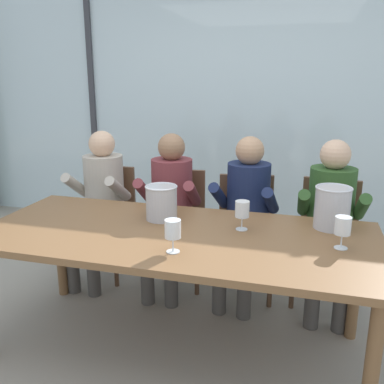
{
  "coord_description": "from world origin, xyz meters",
  "views": [
    {
      "loc": [
        0.71,
        -2.17,
        1.63
      ],
      "look_at": [
        0.0,
        0.35,
        0.91
      ],
      "focal_mm": 39.3,
      "sensor_mm": 36.0,
      "label": 1
    }
  ],
  "objects_px": {
    "wine_glass_center_pour": "(173,230)",
    "wine_glass_by_right_taster": "(242,210)",
    "person_navy_polo": "(245,208)",
    "ice_bucket_secondary": "(332,207)",
    "chair_right_of_center": "(327,230)",
    "wine_glass_near_bucket": "(343,227)",
    "chair_near_curtain": "(107,211)",
    "person_maroon_top": "(170,201)",
    "person_olive_shirt": "(331,215)",
    "ice_bucket_primary": "(161,202)",
    "dining_table": "(176,244)",
    "wine_glass_by_left_taster": "(169,193)",
    "person_beige_jumper": "(100,196)",
    "chair_left_of_center": "(178,217)",
    "chair_center": "(245,225)"
  },
  "relations": [
    {
      "from": "dining_table",
      "to": "chair_right_of_center",
      "type": "relative_size",
      "value": 2.56
    },
    {
      "from": "person_navy_polo",
      "to": "wine_glass_near_bucket",
      "type": "distance_m",
      "value": 0.99
    },
    {
      "from": "wine_glass_by_right_taster",
      "to": "chair_center",
      "type": "bearing_deg",
      "value": 96.32
    },
    {
      "from": "person_navy_polo",
      "to": "wine_glass_near_bucket",
      "type": "xyz_separation_m",
      "value": [
        0.62,
        -0.76,
        0.18
      ]
    },
    {
      "from": "dining_table",
      "to": "wine_glass_near_bucket",
      "type": "xyz_separation_m",
      "value": [
        0.91,
        0.01,
        0.19
      ]
    },
    {
      "from": "person_olive_shirt",
      "to": "ice_bucket_primary",
      "type": "xyz_separation_m",
      "value": [
        -1.05,
        -0.57,
        0.17
      ]
    },
    {
      "from": "chair_left_of_center",
      "to": "wine_glass_by_right_taster",
      "type": "distance_m",
      "value": 1.06
    },
    {
      "from": "ice_bucket_primary",
      "to": "wine_glass_by_right_taster",
      "type": "bearing_deg",
      "value": -5.81
    },
    {
      "from": "ice_bucket_primary",
      "to": "wine_glass_near_bucket",
      "type": "distance_m",
      "value": 1.08
    },
    {
      "from": "person_beige_jumper",
      "to": "ice_bucket_primary",
      "type": "height_order",
      "value": "person_beige_jumper"
    },
    {
      "from": "chair_center",
      "to": "dining_table",
      "type": "bearing_deg",
      "value": -115.98
    },
    {
      "from": "person_beige_jumper",
      "to": "person_navy_polo",
      "type": "distance_m",
      "value": 1.18
    },
    {
      "from": "dining_table",
      "to": "person_maroon_top",
      "type": "relative_size",
      "value": 1.89
    },
    {
      "from": "dining_table",
      "to": "ice_bucket_primary",
      "type": "xyz_separation_m",
      "value": [
        -0.16,
        0.2,
        0.18
      ]
    },
    {
      "from": "person_navy_polo",
      "to": "wine_glass_by_right_taster",
      "type": "height_order",
      "value": "person_navy_polo"
    },
    {
      "from": "wine_glass_by_left_taster",
      "to": "wine_glass_near_bucket",
      "type": "distance_m",
      "value": 1.15
    },
    {
      "from": "wine_glass_center_pour",
      "to": "ice_bucket_primary",
      "type": "bearing_deg",
      "value": 115.91
    },
    {
      "from": "chair_center",
      "to": "wine_glass_by_left_taster",
      "type": "height_order",
      "value": "wine_glass_by_left_taster"
    },
    {
      "from": "ice_bucket_primary",
      "to": "wine_glass_by_left_taster",
      "type": "bearing_deg",
      "value": 94.42
    },
    {
      "from": "wine_glass_by_left_taster",
      "to": "wine_glass_by_right_taster",
      "type": "bearing_deg",
      "value": -25.51
    },
    {
      "from": "person_maroon_top",
      "to": "chair_left_of_center",
      "type": "bearing_deg",
      "value": 79.06
    },
    {
      "from": "person_olive_shirt",
      "to": "person_maroon_top",
      "type": "bearing_deg",
      "value": 179.27
    },
    {
      "from": "chair_near_curtain",
      "to": "wine_glass_center_pour",
      "type": "bearing_deg",
      "value": -51.42
    },
    {
      "from": "dining_table",
      "to": "wine_glass_center_pour",
      "type": "relative_size",
      "value": 13.25
    },
    {
      "from": "chair_left_of_center",
      "to": "wine_glass_by_right_taster",
      "type": "relative_size",
      "value": 5.17
    },
    {
      "from": "chair_left_of_center",
      "to": "wine_glass_near_bucket",
      "type": "distance_m",
      "value": 1.53
    },
    {
      "from": "chair_center",
      "to": "person_maroon_top",
      "type": "height_order",
      "value": "person_maroon_top"
    },
    {
      "from": "person_beige_jumper",
      "to": "ice_bucket_secondary",
      "type": "height_order",
      "value": "person_beige_jumper"
    },
    {
      "from": "wine_glass_by_left_taster",
      "to": "person_olive_shirt",
      "type": "bearing_deg",
      "value": 18.96
    },
    {
      "from": "chair_near_curtain",
      "to": "wine_glass_by_right_taster",
      "type": "bearing_deg",
      "value": -31.91
    },
    {
      "from": "chair_near_curtain",
      "to": "chair_right_of_center",
      "type": "distance_m",
      "value": 1.79
    },
    {
      "from": "chair_center",
      "to": "person_beige_jumper",
      "type": "height_order",
      "value": "person_beige_jumper"
    },
    {
      "from": "ice_bucket_primary",
      "to": "chair_near_curtain",
      "type": "bearing_deg",
      "value": 136.72
    },
    {
      "from": "chair_right_of_center",
      "to": "wine_glass_near_bucket",
      "type": "relative_size",
      "value": 5.17
    },
    {
      "from": "chair_center",
      "to": "wine_glass_by_left_taster",
      "type": "xyz_separation_m",
      "value": [
        -0.45,
        -0.48,
        0.35
      ]
    },
    {
      "from": "person_olive_shirt",
      "to": "wine_glass_near_bucket",
      "type": "relative_size",
      "value": 7.0
    },
    {
      "from": "chair_left_of_center",
      "to": "person_navy_polo",
      "type": "bearing_deg",
      "value": -23.07
    },
    {
      "from": "person_maroon_top",
      "to": "person_olive_shirt",
      "type": "relative_size",
      "value": 1.0
    },
    {
      "from": "person_navy_polo",
      "to": "ice_bucket_secondary",
      "type": "relative_size",
      "value": 4.82
    },
    {
      "from": "person_beige_jumper",
      "to": "wine_glass_by_right_taster",
      "type": "distance_m",
      "value": 1.41
    },
    {
      "from": "wine_glass_center_pour",
      "to": "wine_glass_by_right_taster",
      "type": "xyz_separation_m",
      "value": [
        0.29,
        0.42,
        -0.0
      ]
    },
    {
      "from": "ice_bucket_secondary",
      "to": "wine_glass_center_pour",
      "type": "xyz_separation_m",
      "value": [
        -0.79,
        -0.59,
        -0.01
      ]
    },
    {
      "from": "chair_near_curtain",
      "to": "ice_bucket_primary",
      "type": "xyz_separation_m",
      "value": [
        0.74,
        -0.7,
        0.35
      ]
    },
    {
      "from": "chair_left_of_center",
      "to": "ice_bucket_secondary",
      "type": "height_order",
      "value": "ice_bucket_secondary"
    },
    {
      "from": "chair_right_of_center",
      "to": "person_navy_polo",
      "type": "distance_m",
      "value": 0.64
    },
    {
      "from": "chair_near_curtain",
      "to": "chair_center",
      "type": "bearing_deg",
      "value": -1.93
    },
    {
      "from": "person_maroon_top",
      "to": "ice_bucket_secondary",
      "type": "height_order",
      "value": "person_maroon_top"
    },
    {
      "from": "person_navy_polo",
      "to": "wine_glass_by_left_taster",
      "type": "relative_size",
      "value": 7.0
    },
    {
      "from": "chair_left_of_center",
      "to": "person_maroon_top",
      "type": "height_order",
      "value": "person_maroon_top"
    },
    {
      "from": "wine_glass_near_bucket",
      "to": "chair_right_of_center",
      "type": "bearing_deg",
      "value": 91.35
    }
  ]
}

